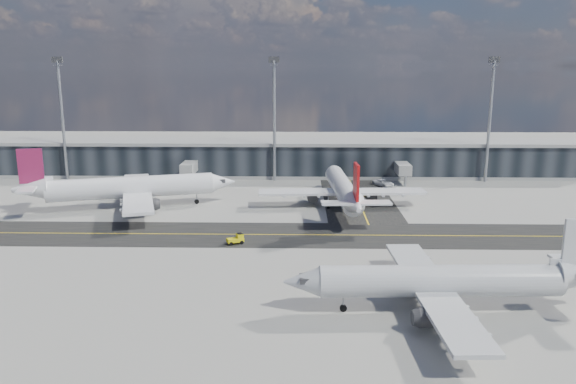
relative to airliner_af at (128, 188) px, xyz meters
name	(u,v)px	position (x,y,z in m)	size (l,w,h in m)	color
ground	(261,242)	(26.86, -20.88, -4.03)	(300.00, 300.00, 0.00)	gray
taxiway_lanes	(287,223)	(30.77, -10.14, -4.02)	(180.00, 63.00, 0.03)	black
terminal_concourse	(276,159)	(26.90, 34.05, 0.06)	(152.00, 19.80, 8.80)	black
floodlight_masts	(274,115)	(26.86, 27.12, 11.57)	(102.50, 0.70, 28.90)	gray
airliner_af	(128,188)	(0.00, 0.00, 0.00)	(40.51, 34.90, 12.21)	silver
airliner_redtail	(343,189)	(41.21, 1.00, -0.29)	(32.62, 38.28, 11.34)	silver
airliner_near	(445,281)	(49.05, -45.50, -0.53)	(35.78, 30.47, 10.61)	#B7B9BB
baggage_tug	(237,239)	(23.21, -21.81, -3.23)	(2.82, 2.14, 1.60)	yellow
service_van	(383,183)	(51.93, 21.43, -3.27)	(2.52, 5.47, 1.52)	silver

